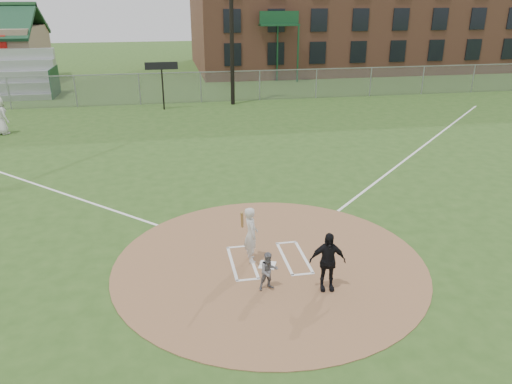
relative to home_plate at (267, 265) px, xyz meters
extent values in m
plane|color=#2D4F1B|center=(0.09, 0.14, -0.03)|extent=(140.00, 140.00, 0.00)
cylinder|color=#956946|center=(0.09, 0.14, -0.02)|extent=(8.40, 8.40, 0.02)
cube|color=white|center=(0.00, 0.00, 0.00)|extent=(0.55, 0.55, 0.03)
cube|color=white|center=(9.09, 9.14, -0.03)|extent=(17.04, 17.04, 0.01)
cube|color=white|center=(-8.91, 9.14, -0.03)|extent=(17.04, 17.04, 0.01)
imported|color=slate|center=(-0.20, -1.11, 0.48)|extent=(0.54, 0.46, 1.00)
imported|color=black|center=(1.19, -1.36, 0.75)|extent=(0.93, 0.49, 1.52)
imported|color=silver|center=(-10.75, 15.83, 0.95)|extent=(1.13, 1.10, 1.96)
cube|color=white|center=(-0.91, 0.29, -0.01)|extent=(0.08, 1.80, 0.01)
cube|color=white|center=(-0.36, 0.29, -0.01)|extent=(0.08, 1.80, 0.01)
cube|color=white|center=(-0.63, 1.19, -0.01)|extent=(0.62, 0.08, 0.01)
cube|color=white|center=(-0.63, -0.61, -0.01)|extent=(0.62, 0.08, 0.01)
cube|color=white|center=(1.09, 0.29, -0.01)|extent=(0.08, 1.80, 0.01)
cube|color=white|center=(0.54, 0.29, -0.01)|extent=(0.08, 1.80, 0.01)
cube|color=white|center=(0.81, 1.19, -0.01)|extent=(0.62, 0.08, 0.01)
cube|color=white|center=(0.81, -0.61, -0.01)|extent=(0.62, 0.08, 0.01)
imported|color=silver|center=(-0.38, 0.37, 0.77)|extent=(0.38, 0.57, 1.56)
cylinder|color=olive|center=(-0.68, -0.03, 1.42)|extent=(0.17, 0.60, 0.70)
cube|color=slate|center=(0.09, 22.14, 0.97)|extent=(56.00, 0.03, 2.00)
cube|color=gray|center=(0.09, 22.14, 1.97)|extent=(56.00, 0.06, 0.06)
cube|color=gray|center=(0.09, 22.14, 0.97)|extent=(56.08, 0.08, 2.00)
cube|color=#194728|center=(-9.91, 26.34, 0.97)|extent=(0.08, 3.20, 2.00)
cube|color=#194728|center=(7.09, 29.48, 4.47)|extent=(3.20, 1.00, 0.15)
cube|color=#194728|center=(7.09, 29.98, 2.22)|extent=(0.12, 0.12, 4.50)
cube|color=#194728|center=(8.59, 29.03, 2.22)|extent=(0.12, 0.12, 4.50)
cube|color=#194728|center=(7.09, 29.48, 5.02)|extent=(3.20, 0.08, 1.00)
cylinder|color=black|center=(2.09, 21.14, 5.97)|extent=(0.26, 0.26, 12.00)
cylinder|color=black|center=(-2.41, 20.34, 1.27)|extent=(0.10, 0.10, 2.60)
cube|color=black|center=(-2.41, 20.34, 2.67)|extent=(2.00, 0.10, 0.45)
camera|label=1|loc=(-2.45, -11.42, 6.75)|focal=35.00mm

